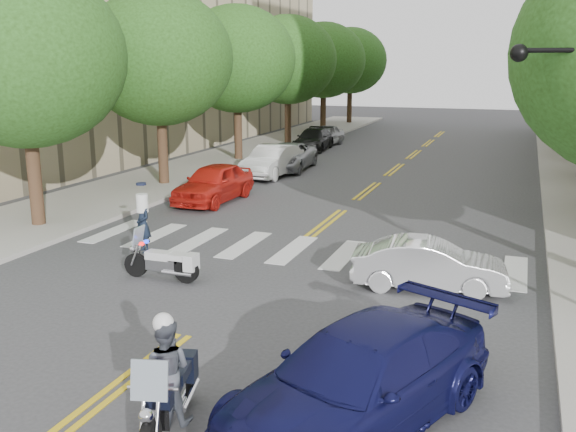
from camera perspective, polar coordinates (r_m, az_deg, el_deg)
The scene contains 20 objects.
ground at distance 13.31m, azimuth -9.26°, elevation -10.46°, with size 140.00×140.00×0.00m, color #38383A.
sidewalk_left at distance 36.48m, azimuth -5.41°, elevation 5.06°, with size 5.00×60.00×0.15m, color #9E9991.
tree_l_0 at distance 22.28m, azimuth -22.46°, elevation 12.97°, with size 6.40×6.40×8.45m.
tree_l_1 at distance 28.72m, azimuth -11.43°, elevation 13.59°, with size 6.40×6.40×8.45m.
tree_l_2 at distance 35.80m, azimuth -4.57°, elevation 13.72°, with size 6.40×6.40×8.45m.
tree_l_3 at distance 43.20m, azimuth -0.01°, elevation 13.71°, with size 6.40×6.40×8.45m.
tree_l_4 at distance 50.78m, azimuth 3.20°, elevation 13.65°, with size 6.40×6.40×8.45m.
tree_l_5 at distance 58.48m, azimuth 5.57°, elevation 13.58°, with size 6.40×6.40×8.45m.
tree_r_4 at distance 48.61m, azimuth 23.96°, elevation 12.56°, with size 6.40×6.40×8.45m.
tree_r_5 at distance 56.60m, azimuth 23.50°, elevation 12.57°, with size 6.40×6.40×8.45m.
motorcycle_police at distance 9.88m, azimuth -10.70°, elevation -14.00°, with size 0.94×2.28×1.89m.
motorcycle_parked at distance 16.44m, azimuth -10.69°, elevation -4.09°, with size 2.08×0.46×1.34m.
officer_standing at distance 18.98m, azimuth -12.74°, elevation -0.71°, with size 0.60×0.39×1.64m, color black.
convertible at distance 15.89m, azimuth 12.45°, elevation -4.27°, with size 1.29×3.69×1.22m, color white.
sedan_blue at distance 9.92m, azimuth 6.34°, elevation -14.24°, with size 2.12×5.22×1.52m, color #0F1142.
parked_car_a at distance 25.43m, azimuth -6.62°, elevation 2.94°, with size 1.79×4.44×1.51m, color red.
parked_car_b at distance 31.05m, azimuth -1.43°, elevation 4.91°, with size 1.58×4.54×1.50m, color white.
parked_car_c at distance 33.00m, azimuth -0.08°, elevation 5.29°, with size 2.24×4.85×1.35m, color gray.
parked_car_d at distance 40.65m, azimuth 2.28°, elevation 6.81°, with size 1.88×4.61×1.34m, color black.
parked_car_e at distance 42.88m, azimuth 3.26°, elevation 7.17°, with size 1.62×4.03×1.37m, color #A7A8AD.
Camera 1 is at (6.12, -10.54, 5.35)m, focal length 40.00 mm.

